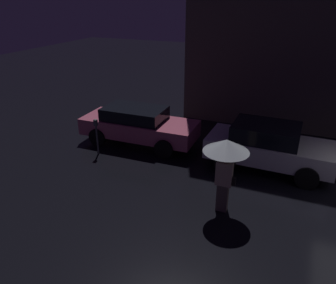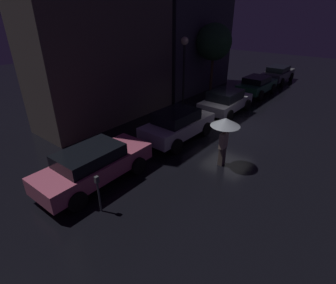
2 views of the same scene
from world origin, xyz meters
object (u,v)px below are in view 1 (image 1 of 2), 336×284
Objects in this scene: parked_car_pink at (138,124)px; parked_car_white at (268,146)px; pedestrian_with_umbrella at (226,154)px; parking_meter at (97,133)px.

parked_car_white is (4.93, -0.15, 0.04)m from parked_car_pink.
parked_car_pink is at bearing 179.45° from parked_car_white.
pedestrian_with_umbrella reaches higher than parked_car_pink.
parking_meter is (-5.07, 1.63, -0.90)m from pedestrian_with_umbrella.
parked_car_pink is 2.15× the size of pedestrian_with_umbrella.
parked_car_white is at bearing -105.76° from pedestrian_with_umbrella.
parked_car_pink is 3.38× the size of parking_meter.
parked_car_pink is at bearing 57.68° from parking_meter.
pedestrian_with_umbrella is 1.57× the size of parking_meter.
parked_car_white is at bearing 12.69° from parking_meter.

